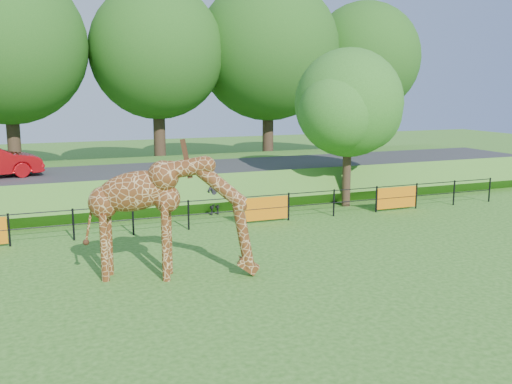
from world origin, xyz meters
The scene contains 8 objects.
ground centered at (0.00, 0.00, 0.00)m, with size 90.00×90.00×0.00m, color #2C6018.
giraffe centered at (-1.77, 3.05, 1.67)m, with size 4.69×0.86×3.35m, color #5F3013, non-canonical shape.
perimeter_fence centered at (0.00, 8.00, 0.55)m, with size 28.07×0.10×1.10m, color black, non-canonical shape.
embankment centered at (0.00, 15.50, 0.65)m, with size 40.00×9.00×1.30m, color #2C6018.
road centered at (0.00, 14.00, 1.36)m, with size 40.00×5.00×0.12m, color #29282B.
visitor centered at (1.60, 10.01, 0.77)m, with size 0.56×0.37×1.54m, color black.
tree_east centered at (7.60, 9.63, 4.28)m, with size 5.40×4.71×6.76m.
bg_tree_line centered at (1.89, 22.00, 7.19)m, with size 37.30×8.80×11.82m.
Camera 1 is at (-5.15, -11.66, 5.11)m, focal length 40.00 mm.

